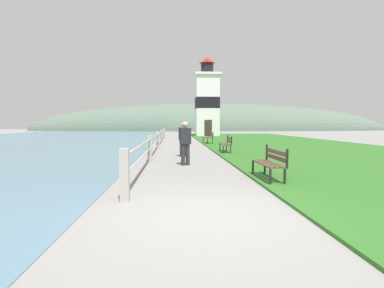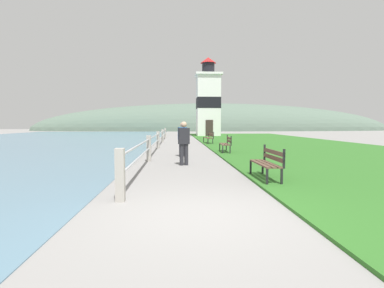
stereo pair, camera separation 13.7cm
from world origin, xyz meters
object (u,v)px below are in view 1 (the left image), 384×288
at_px(park_bench_midway, 227,143).
at_px(park_bench_far, 209,137).
at_px(person_by_railing, 183,138).
at_px(lighthouse, 207,102).
at_px(park_bench_near, 271,161).
at_px(person_strolling, 185,142).

relative_size(park_bench_midway, park_bench_far, 0.87).
relative_size(park_bench_far, person_by_railing, 1.20).
bearing_deg(park_bench_midway, person_by_railing, 37.57).
distance_m(park_bench_far, lighthouse, 14.85).
relative_size(park_bench_near, park_bench_far, 0.84).
distance_m(lighthouse, person_strolling, 26.54).
relative_size(park_bench_midway, person_strolling, 1.04).
bearing_deg(park_bench_midway, park_bench_far, -85.99).
bearing_deg(park_bench_near, person_by_railing, -70.41).
xyz_separation_m(park_bench_far, person_by_railing, (-2.25, -8.81, 0.34)).
xyz_separation_m(lighthouse, person_by_railing, (-3.71, -23.11, -3.39)).
height_order(lighthouse, person_strolling, lighthouse).
xyz_separation_m(lighthouse, person_strolling, (-3.72, -26.06, -3.38)).
bearing_deg(person_strolling, lighthouse, -19.42).
xyz_separation_m(park_bench_near, lighthouse, (1.49, 29.20, 3.73)).
distance_m(park_bench_near, park_bench_far, 14.90).
relative_size(park_bench_near, lighthouse, 0.17).
bearing_deg(person_strolling, park_bench_far, -22.20).
bearing_deg(lighthouse, park_bench_far, -95.80).
xyz_separation_m(person_strolling, person_by_railing, (0.01, 2.95, -0.01)).
bearing_deg(park_bench_near, park_bench_midway, -91.58).
xyz_separation_m(park_bench_near, person_by_railing, (-2.22, 6.09, 0.34)).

